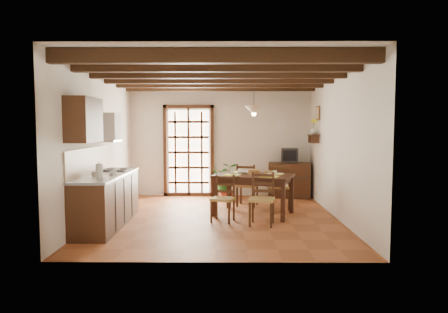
{
  "coord_description": "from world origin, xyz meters",
  "views": [
    {
      "loc": [
        0.16,
        -7.52,
        1.75
      ],
      "look_at": [
        0.1,
        0.4,
        1.15
      ],
      "focal_mm": 32.0,
      "sensor_mm": 36.0,
      "label": 1
    }
  ],
  "objects_px": {
    "chair_near_right": "(262,209)",
    "pendant_lamp": "(254,110)",
    "potted_plant": "(226,175)",
    "kitchen_counter": "(107,199)",
    "chair_far_left": "(247,193)",
    "chair_far_right": "(280,195)",
    "dining_table": "(254,180)",
    "crt_tv": "(290,155)",
    "sideboard": "(289,180)",
    "chair_near_left": "(223,207)"
  },
  "relations": [
    {
      "from": "chair_near_right",
      "to": "sideboard",
      "type": "relative_size",
      "value": 0.92
    },
    {
      "from": "crt_tv",
      "to": "potted_plant",
      "type": "xyz_separation_m",
      "value": [
        -1.56,
        -0.21,
        -0.48
      ]
    },
    {
      "from": "kitchen_counter",
      "to": "chair_far_right",
      "type": "relative_size",
      "value": 2.36
    },
    {
      "from": "potted_plant",
      "to": "chair_far_left",
      "type": "bearing_deg",
      "value": -61.8
    },
    {
      "from": "potted_plant",
      "to": "pendant_lamp",
      "type": "bearing_deg",
      "value": -70.95
    },
    {
      "from": "sideboard",
      "to": "chair_far_left",
      "type": "bearing_deg",
      "value": -127.63
    },
    {
      "from": "dining_table",
      "to": "sideboard",
      "type": "distance_m",
      "value": 2.18
    },
    {
      "from": "dining_table",
      "to": "chair_far_right",
      "type": "distance_m",
      "value": 0.93
    },
    {
      "from": "chair_far_right",
      "to": "sideboard",
      "type": "relative_size",
      "value": 0.95
    },
    {
      "from": "dining_table",
      "to": "chair_near_left",
      "type": "height_order",
      "value": "chair_near_left"
    },
    {
      "from": "kitchen_counter",
      "to": "chair_near_left",
      "type": "xyz_separation_m",
      "value": [
        2.04,
        0.32,
        -0.21
      ]
    },
    {
      "from": "potted_plant",
      "to": "chair_far_right",
      "type": "bearing_deg",
      "value": -44.06
    },
    {
      "from": "chair_near_right",
      "to": "potted_plant",
      "type": "height_order",
      "value": "potted_plant"
    },
    {
      "from": "chair_near_right",
      "to": "pendant_lamp",
      "type": "xyz_separation_m",
      "value": [
        -0.09,
        0.94,
        1.79
      ]
    },
    {
      "from": "crt_tv",
      "to": "pendant_lamp",
      "type": "bearing_deg",
      "value": -111.96
    },
    {
      "from": "chair_far_left",
      "to": "crt_tv",
      "type": "distance_m",
      "value": 1.71
    },
    {
      "from": "kitchen_counter",
      "to": "chair_far_right",
      "type": "height_order",
      "value": "kitchen_counter"
    },
    {
      "from": "chair_near_left",
      "to": "pendant_lamp",
      "type": "distance_m",
      "value": 2.03
    },
    {
      "from": "dining_table",
      "to": "chair_near_right",
      "type": "height_order",
      "value": "chair_near_right"
    },
    {
      "from": "chair_near_right",
      "to": "chair_far_left",
      "type": "relative_size",
      "value": 0.99
    },
    {
      "from": "dining_table",
      "to": "sideboard",
      "type": "relative_size",
      "value": 1.69
    },
    {
      "from": "chair_near_right",
      "to": "crt_tv",
      "type": "distance_m",
      "value": 2.99
    },
    {
      "from": "kitchen_counter",
      "to": "chair_near_left",
      "type": "distance_m",
      "value": 2.08
    },
    {
      "from": "kitchen_counter",
      "to": "dining_table",
      "type": "xyz_separation_m",
      "value": [
        2.65,
        0.91,
        0.23
      ]
    },
    {
      "from": "chair_far_left",
      "to": "potted_plant",
      "type": "distance_m",
      "value": 1.03
    },
    {
      "from": "chair_far_left",
      "to": "sideboard",
      "type": "relative_size",
      "value": 0.93
    },
    {
      "from": "kitchen_counter",
      "to": "dining_table",
      "type": "relative_size",
      "value": 1.31
    },
    {
      "from": "sideboard",
      "to": "crt_tv",
      "type": "xyz_separation_m",
      "value": [
        0.0,
        -0.01,
        0.62
      ]
    },
    {
      "from": "dining_table",
      "to": "chair_near_left",
      "type": "distance_m",
      "value": 0.95
    },
    {
      "from": "potted_plant",
      "to": "pendant_lamp",
      "type": "distance_m",
      "value": 2.27
    },
    {
      "from": "chair_near_right",
      "to": "sideboard",
      "type": "height_order",
      "value": "chair_near_right"
    },
    {
      "from": "chair_far_right",
      "to": "pendant_lamp",
      "type": "xyz_separation_m",
      "value": [
        -0.61,
        -0.48,
        1.78
      ]
    },
    {
      "from": "potted_plant",
      "to": "pendant_lamp",
      "type": "relative_size",
      "value": 2.15
    },
    {
      "from": "chair_near_left",
      "to": "chair_far_right",
      "type": "height_order",
      "value": "chair_far_right"
    },
    {
      "from": "kitchen_counter",
      "to": "crt_tv",
      "type": "relative_size",
      "value": 5.13
    },
    {
      "from": "dining_table",
      "to": "pendant_lamp",
      "type": "height_order",
      "value": "pendant_lamp"
    },
    {
      "from": "dining_table",
      "to": "chair_far_left",
      "type": "bearing_deg",
      "value": 115.97
    },
    {
      "from": "chair_far_left",
      "to": "pendant_lamp",
      "type": "distance_m",
      "value": 1.93
    },
    {
      "from": "dining_table",
      "to": "potted_plant",
      "type": "bearing_deg",
      "value": 128.0
    },
    {
      "from": "kitchen_counter",
      "to": "potted_plant",
      "type": "bearing_deg",
      "value": 51.34
    },
    {
      "from": "chair_far_right",
      "to": "pendant_lamp",
      "type": "distance_m",
      "value": 1.94
    },
    {
      "from": "chair_far_left",
      "to": "chair_far_right",
      "type": "xyz_separation_m",
      "value": [
        0.69,
        -0.25,
        0.01
      ]
    },
    {
      "from": "kitchen_counter",
      "to": "chair_far_left",
      "type": "xyz_separation_m",
      "value": [
        2.56,
        1.74,
        -0.18
      ]
    },
    {
      "from": "kitchen_counter",
      "to": "crt_tv",
      "type": "distance_m",
      "value": 4.65
    },
    {
      "from": "chair_near_left",
      "to": "crt_tv",
      "type": "bearing_deg",
      "value": 73.84
    },
    {
      "from": "chair_far_left",
      "to": "chair_far_right",
      "type": "relative_size",
      "value": 0.98
    },
    {
      "from": "chair_far_left",
      "to": "potted_plant",
      "type": "relative_size",
      "value": 0.52
    },
    {
      "from": "kitchen_counter",
      "to": "sideboard",
      "type": "distance_m",
      "value": 4.61
    },
    {
      "from": "kitchen_counter",
      "to": "chair_near_left",
      "type": "relative_size",
      "value": 2.65
    },
    {
      "from": "chair_near_right",
      "to": "sideboard",
      "type": "distance_m",
      "value": 2.91
    }
  ]
}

